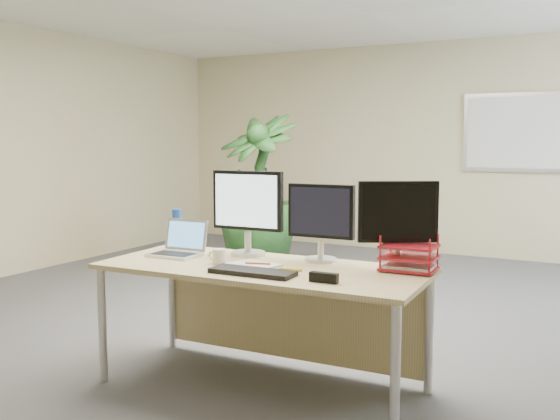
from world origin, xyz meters
The scene contains 17 objects.
floor centered at (0.00, 0.00, 0.00)m, with size 8.00×8.00×0.00m, color #4C4C51.
back_wall centered at (0.00, 4.00, 1.35)m, with size 7.00×0.04×2.70m, color beige.
whiteboard centered at (1.20, 3.97, 1.55)m, with size 1.30×0.04×0.95m.
desk centered at (0.43, -0.79, 0.58)m, with size 1.93×0.86×0.73m.
floor_plant centered at (-1.13, 1.75, 0.75)m, with size 0.84×0.84×1.50m, color #153A18.
monitor_left centered at (0.19, -0.63, 1.04)m, with size 0.48×0.22×0.54m.
monitor_right centered at (0.68, -0.59, 1.00)m, with size 0.42×0.19×0.47m.
monitor_dark centered at (1.15, -0.59, 1.02)m, with size 0.41×0.26×0.50m.
laptop centered at (-0.21, -0.83, 0.79)m, with size 0.32×0.28×0.22m.
keyboard centered at (0.50, -1.11, 0.75)m, with size 0.48×0.16×0.03m, color black.
coffee_mug centered at (0.18, -0.95, 0.78)m, with size 0.11×0.08×0.09m.
spiral_notebook centered at (0.39, -0.91, 0.74)m, with size 0.28×0.21×0.01m, color silver.
orange_pen centered at (0.42, -0.91, 0.75)m, with size 0.01×0.01×0.15m, color #D06017.
yellow_highlighter centered at (0.65, -0.93, 0.74)m, with size 0.02×0.02×0.13m, color yellow.
water_bottle centered at (-0.37, -0.64, 0.86)m, with size 0.07×0.07×0.27m.
letter_tray centered at (1.23, -0.62, 0.80)m, with size 0.31×0.24×0.14m.
stapler centered at (0.93, -1.10, 0.76)m, with size 0.15×0.04×0.05m, color black.
Camera 1 is at (2.22, -3.99, 1.47)m, focal length 40.00 mm.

